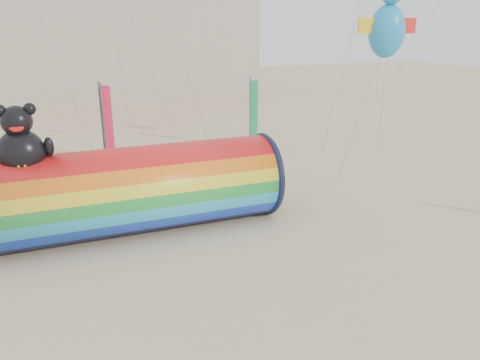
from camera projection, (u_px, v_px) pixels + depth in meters
name	position (u px, v px, depth m)	size (l,w,h in m)	color
ground	(242.00, 248.00, 19.14)	(160.00, 160.00, 0.00)	#CCB58C
windsock_assembly	(131.00, 188.00, 20.17)	(12.94, 3.94, 5.96)	red
festival_banners	(158.00, 118.00, 31.96)	(10.99, 0.99, 5.20)	#59595E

